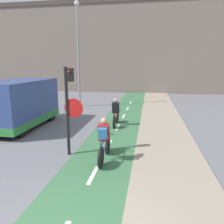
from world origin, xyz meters
The scene contains 6 objects.
building_row_background centered at (0.00, 24.85, 5.12)m, with size 60.00×5.20×10.22m.
traffic_light_pole centered at (-1.16, 4.36, 1.92)m, with size 0.67×0.25×3.10m.
street_lamp_far centered at (-3.75, 13.37, 4.57)m, with size 0.36×0.36×7.59m.
cyclist_near centered at (0.12, 4.04, 0.71)m, with size 0.46×1.79×1.49m.
cyclist_far centered at (-0.16, 8.38, 0.66)m, with size 0.46×1.74×1.47m.
van centered at (-4.96, 7.34, 1.18)m, with size 2.18×4.56×2.39m.
Camera 1 is at (1.53, -2.64, 3.16)m, focal length 35.00 mm.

